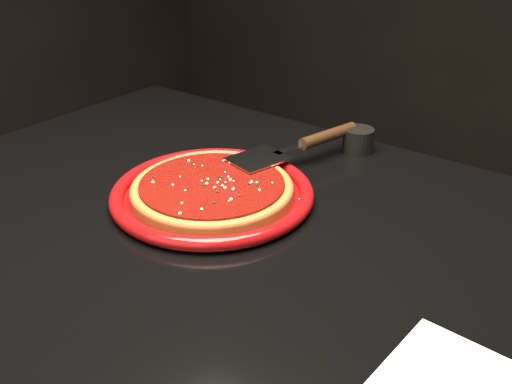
% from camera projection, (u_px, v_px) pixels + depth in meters
% --- Properties ---
extents(plate, '(0.39, 0.39, 0.02)m').
position_uv_depth(plate, '(212.00, 193.00, 0.86)').
color(plate, maroon).
rests_on(plate, table).
extents(pizza_crust, '(0.31, 0.31, 0.01)m').
position_uv_depth(pizza_crust, '(212.00, 191.00, 0.86)').
color(pizza_crust, brown).
rests_on(pizza_crust, plate).
extents(pizza_crust_rim, '(0.31, 0.31, 0.02)m').
position_uv_depth(pizza_crust_rim, '(212.00, 188.00, 0.86)').
color(pizza_crust_rim, brown).
rests_on(pizza_crust_rim, plate).
extents(pizza_sauce, '(0.28, 0.28, 0.01)m').
position_uv_depth(pizza_sauce, '(212.00, 185.00, 0.85)').
color(pizza_sauce, maroon).
rests_on(pizza_sauce, plate).
extents(parmesan_dusting, '(0.21, 0.21, 0.01)m').
position_uv_depth(parmesan_dusting, '(212.00, 181.00, 0.85)').
color(parmesan_dusting, beige).
rests_on(parmesan_dusting, plate).
extents(basil_flecks, '(0.19, 0.19, 0.00)m').
position_uv_depth(basil_flecks, '(212.00, 182.00, 0.85)').
color(basil_flecks, black).
rests_on(basil_flecks, plate).
extents(pizza_server, '(0.16, 0.31, 0.02)m').
position_uv_depth(pizza_server, '(296.00, 145.00, 0.96)').
color(pizza_server, '#B1B4B8').
rests_on(pizza_server, plate).
extents(ramekin, '(0.07, 0.07, 0.04)m').
position_uv_depth(ramekin, '(358.00, 140.00, 1.02)').
color(ramekin, black).
rests_on(ramekin, table).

